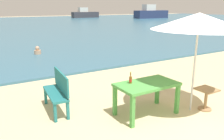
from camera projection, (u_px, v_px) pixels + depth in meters
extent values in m
plane|color=beige|center=(197.00, 131.00, 4.66)|extent=(120.00, 120.00, 0.00)
cube|color=#386B84|center=(4.00, 26.00, 29.41)|extent=(120.00, 50.00, 0.08)
cube|color=#4C9E47|center=(147.00, 84.00, 5.21)|extent=(1.40, 0.80, 0.06)
cube|color=#4C9E47|center=(132.00, 112.00, 4.71)|extent=(0.08, 0.08, 0.70)
cube|color=#4C9E47|center=(177.00, 99.00, 5.34)|extent=(0.08, 0.08, 0.70)
cube|color=#4C9E47|center=(115.00, 101.00, 5.27)|extent=(0.08, 0.08, 0.70)
cube|color=#4C9E47|center=(157.00, 91.00, 5.91)|extent=(0.08, 0.08, 0.70)
cylinder|color=brown|center=(130.00, 80.00, 5.17)|extent=(0.06, 0.06, 0.16)
cone|color=brown|center=(131.00, 77.00, 5.15)|extent=(0.06, 0.06, 0.03)
cylinder|color=brown|center=(131.00, 74.00, 5.14)|extent=(0.03, 0.03, 0.09)
cylinder|color=red|center=(130.00, 80.00, 5.18)|extent=(0.07, 0.07, 0.05)
cylinder|color=gold|center=(131.00, 72.00, 5.13)|extent=(0.03, 0.03, 0.01)
cylinder|color=silver|center=(195.00, 64.00, 5.30)|extent=(0.04, 0.04, 2.30)
cone|color=white|center=(199.00, 21.00, 5.04)|extent=(2.10, 2.10, 0.36)
cube|color=#9E7A51|center=(207.00, 89.00, 5.50)|extent=(0.44, 0.44, 0.04)
cylinder|color=#9E7A51|center=(206.00, 100.00, 5.57)|extent=(0.07, 0.07, 0.50)
cylinder|color=#9E7A51|center=(205.00, 109.00, 5.63)|extent=(0.32, 0.32, 0.03)
cube|color=#237275|center=(55.00, 93.00, 5.44)|extent=(0.46, 1.23, 0.05)
cube|color=#237275|center=(61.00, 81.00, 5.43)|extent=(0.15, 1.20, 0.44)
cube|color=#237275|center=(46.00, 96.00, 5.92)|extent=(0.06, 0.06, 0.42)
cube|color=#237275|center=(55.00, 113.00, 4.97)|extent=(0.06, 0.06, 0.42)
cube|color=#237275|center=(56.00, 94.00, 6.04)|extent=(0.06, 0.06, 0.42)
cube|color=#237275|center=(68.00, 111.00, 5.08)|extent=(0.06, 0.06, 0.42)
cylinder|color=tan|center=(38.00, 52.00, 11.76)|extent=(0.34, 0.34, 0.20)
sphere|color=tan|center=(37.00, 48.00, 11.71)|extent=(0.21, 0.21, 0.21)
cube|color=#38383F|center=(85.00, 15.00, 49.89)|extent=(5.84, 1.59, 1.20)
cube|color=silver|center=(83.00, 10.00, 49.34)|extent=(1.86, 1.20, 0.93)
cube|color=navy|center=(151.00, 14.00, 47.67)|extent=(7.56, 2.06, 1.55)
cube|color=silver|center=(149.00, 7.00, 46.96)|extent=(2.40, 1.55, 1.20)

